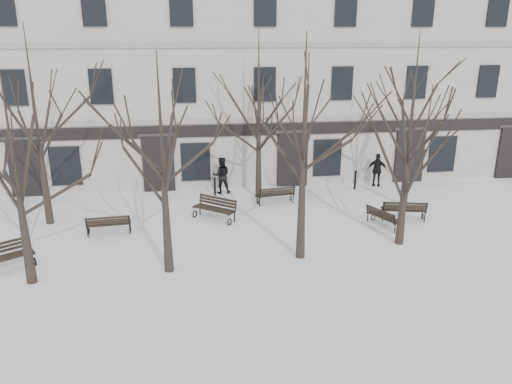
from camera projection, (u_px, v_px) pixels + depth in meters
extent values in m
plane|color=white|center=(242.00, 250.00, 18.97)|extent=(100.00, 100.00, 0.00)
cube|color=#B9B5AB|center=(219.00, 74.00, 29.54)|extent=(40.00, 10.00, 11.00)
cube|color=gray|center=(226.00, 121.00, 25.38)|extent=(40.00, 0.12, 0.25)
cube|color=gray|center=(224.00, 45.00, 24.24)|extent=(40.00, 0.12, 0.25)
cube|color=black|center=(226.00, 130.00, 25.53)|extent=(40.00, 0.10, 0.60)
cube|color=black|center=(26.00, 168.00, 24.81)|extent=(1.60, 0.22, 2.90)
cube|color=#2D2B28|center=(21.00, 139.00, 24.31)|extent=(1.90, 0.08, 0.18)
cube|color=black|center=(66.00, 166.00, 25.03)|extent=(1.50, 0.14, 2.00)
cube|color=black|center=(159.00, 164.00, 25.60)|extent=(1.60, 0.22, 2.90)
cube|color=#2D2B28|center=(157.00, 135.00, 25.10)|extent=(1.90, 0.08, 0.18)
cube|color=black|center=(196.00, 162.00, 25.82)|extent=(1.50, 0.14, 2.00)
cube|color=black|center=(292.00, 160.00, 26.44)|extent=(1.60, 0.22, 2.90)
cube|color=#2D2B28|center=(293.00, 132.00, 25.94)|extent=(1.90, 0.08, 0.18)
cube|color=black|center=(327.00, 158.00, 26.67)|extent=(1.50, 0.14, 2.00)
cube|color=black|center=(409.00, 156.00, 27.23)|extent=(1.60, 0.22, 2.90)
cube|color=#2D2B28|center=(412.00, 129.00, 26.73)|extent=(1.90, 0.08, 0.18)
cube|color=black|center=(442.00, 154.00, 27.45)|extent=(1.50, 0.14, 2.00)
cube|color=black|center=(511.00, 153.00, 27.95)|extent=(1.60, 0.22, 2.90)
cube|color=black|center=(14.00, 88.00, 23.60)|extent=(1.10, 0.14, 1.70)
cube|color=black|center=(2.00, 7.00, 22.49)|extent=(1.10, 0.14, 1.70)
cube|color=black|center=(101.00, 86.00, 24.09)|extent=(1.10, 0.14, 1.70)
cube|color=black|center=(94.00, 7.00, 22.97)|extent=(1.10, 0.14, 1.70)
cube|color=black|center=(185.00, 85.00, 24.57)|extent=(1.10, 0.14, 1.70)
cube|color=black|center=(181.00, 8.00, 23.46)|extent=(1.10, 0.14, 1.70)
cube|color=black|center=(265.00, 84.00, 25.05)|extent=(1.10, 0.14, 1.70)
cube|color=black|center=(265.00, 8.00, 23.94)|extent=(1.10, 0.14, 1.70)
cube|color=black|center=(342.00, 83.00, 25.53)|extent=(1.10, 0.14, 1.70)
cube|color=black|center=(346.00, 9.00, 24.42)|extent=(1.10, 0.14, 1.70)
cube|color=black|center=(416.00, 82.00, 26.02)|extent=(1.10, 0.14, 1.70)
cube|color=black|center=(423.00, 9.00, 24.91)|extent=(1.10, 0.14, 1.70)
cube|color=black|center=(488.00, 81.00, 26.50)|extent=(1.10, 0.14, 1.70)
cube|color=black|center=(498.00, 9.00, 25.39)|extent=(1.10, 0.14, 1.70)
cone|color=black|center=(26.00, 242.00, 16.13)|extent=(0.34, 0.34, 2.91)
cone|color=black|center=(167.00, 229.00, 16.90)|extent=(0.34, 0.34, 3.12)
cone|color=black|center=(301.00, 215.00, 17.91)|extent=(0.34, 0.34, 3.35)
cone|color=black|center=(402.00, 210.00, 19.19)|extent=(0.34, 0.34, 2.75)
cone|color=black|center=(45.00, 185.00, 21.13)|extent=(0.34, 0.34, 3.48)
cone|color=black|center=(259.00, 164.00, 24.55)|extent=(0.34, 0.34, 3.38)
cone|color=black|center=(407.00, 171.00, 23.40)|extent=(0.34, 0.34, 3.38)
torus|color=black|center=(35.00, 262.00, 17.71)|extent=(0.22, 0.30, 0.32)
cylinder|color=black|center=(31.00, 256.00, 17.97)|extent=(0.06, 0.06, 0.50)
cube|color=black|center=(32.00, 251.00, 17.75)|extent=(0.38, 0.54, 0.06)
cube|color=black|center=(5.00, 260.00, 16.98)|extent=(1.72, 1.18, 0.04)
cube|color=black|center=(4.00, 259.00, 17.09)|extent=(1.72, 1.18, 0.04)
cube|color=black|center=(3.00, 257.00, 17.20)|extent=(1.72, 1.18, 0.04)
cube|color=black|center=(1.00, 256.00, 17.31)|extent=(1.72, 1.18, 0.04)
cube|color=black|center=(0.00, 252.00, 17.30)|extent=(1.68, 1.13, 0.10)
cylinder|color=black|center=(28.00, 243.00, 17.88)|extent=(0.12, 0.16, 0.55)
torus|color=black|center=(130.00, 228.00, 20.78)|extent=(0.07, 0.29, 0.28)
cylinder|color=black|center=(130.00, 229.00, 20.42)|extent=(0.05, 0.05, 0.44)
cube|color=black|center=(130.00, 223.00, 20.52)|extent=(0.09, 0.54, 0.05)
torus|color=black|center=(89.00, 231.00, 20.46)|extent=(0.07, 0.29, 0.28)
cylinder|color=black|center=(88.00, 232.00, 20.11)|extent=(0.05, 0.05, 0.44)
cube|color=black|center=(88.00, 226.00, 20.20)|extent=(0.09, 0.54, 0.05)
cube|color=black|center=(109.00, 222.00, 20.55)|extent=(1.76, 0.22, 0.03)
cube|color=black|center=(109.00, 223.00, 20.43)|extent=(1.76, 0.22, 0.03)
cube|color=black|center=(109.00, 224.00, 20.30)|extent=(1.76, 0.22, 0.03)
cube|color=black|center=(108.00, 225.00, 20.17)|extent=(1.76, 0.22, 0.03)
cube|color=black|center=(108.00, 223.00, 20.10)|extent=(1.75, 0.17, 0.09)
cube|color=black|center=(108.00, 220.00, 20.04)|extent=(1.75, 0.17, 0.09)
cube|color=black|center=(107.00, 218.00, 19.99)|extent=(1.75, 0.17, 0.09)
cylinder|color=black|center=(129.00, 220.00, 20.22)|extent=(0.05, 0.14, 0.49)
cylinder|color=black|center=(86.00, 223.00, 19.90)|extent=(0.05, 0.14, 0.49)
torus|color=black|center=(422.00, 216.00, 22.07)|extent=(0.12, 0.31, 0.31)
cylinder|color=black|center=(425.00, 217.00, 21.68)|extent=(0.05, 0.05, 0.48)
cube|color=black|center=(424.00, 211.00, 21.79)|extent=(0.17, 0.58, 0.05)
torus|color=black|center=(381.00, 215.00, 22.22)|extent=(0.12, 0.31, 0.31)
cylinder|color=black|center=(383.00, 216.00, 21.83)|extent=(0.05, 0.05, 0.48)
cube|color=black|center=(382.00, 209.00, 21.93)|extent=(0.17, 0.58, 0.05)
cube|color=black|center=(402.00, 208.00, 22.08)|extent=(1.88, 0.49, 0.04)
cube|color=black|center=(403.00, 209.00, 21.94)|extent=(1.88, 0.49, 0.04)
cube|color=black|center=(404.00, 210.00, 21.80)|extent=(1.88, 0.49, 0.04)
cube|color=black|center=(404.00, 211.00, 21.65)|extent=(1.88, 0.49, 0.04)
cube|color=black|center=(405.00, 209.00, 21.57)|extent=(1.87, 0.44, 0.10)
cube|color=black|center=(405.00, 206.00, 21.51)|extent=(1.87, 0.44, 0.10)
cube|color=black|center=(405.00, 203.00, 21.45)|extent=(1.87, 0.44, 0.10)
cylinder|color=black|center=(426.00, 208.00, 21.46)|extent=(0.07, 0.16, 0.53)
cylinder|color=black|center=(384.00, 207.00, 21.61)|extent=(0.07, 0.16, 0.53)
torus|color=black|center=(195.00, 214.00, 22.30)|extent=(0.24, 0.28, 0.32)
cylinder|color=black|center=(200.00, 210.00, 22.59)|extent=(0.05, 0.05, 0.49)
cube|color=black|center=(197.00, 206.00, 22.35)|extent=(0.41, 0.51, 0.05)
torus|color=black|center=(230.00, 222.00, 21.39)|extent=(0.24, 0.28, 0.32)
cylinder|color=black|center=(234.00, 217.00, 21.69)|extent=(0.05, 0.05, 0.49)
cube|color=black|center=(232.00, 213.00, 21.45)|extent=(0.41, 0.51, 0.05)
cube|color=black|center=(211.00, 210.00, 21.70)|extent=(1.62, 1.29, 0.04)
cube|color=black|center=(213.00, 209.00, 21.82)|extent=(1.62, 1.29, 0.04)
cube|color=black|center=(215.00, 208.00, 21.95)|extent=(1.62, 1.29, 0.04)
cube|color=black|center=(217.00, 207.00, 22.07)|extent=(1.62, 1.29, 0.04)
cube|color=black|center=(218.00, 204.00, 22.07)|extent=(1.58, 1.24, 0.10)
cube|color=black|center=(218.00, 201.00, 22.04)|extent=(1.58, 1.24, 0.10)
cube|color=black|center=(218.00, 198.00, 22.02)|extent=(1.58, 1.24, 0.10)
cylinder|color=black|center=(201.00, 199.00, 22.52)|extent=(0.13, 0.15, 0.55)
cylinder|color=black|center=(235.00, 206.00, 21.61)|extent=(0.13, 0.15, 0.55)
torus|color=black|center=(291.00, 198.00, 24.47)|extent=(0.09, 0.29, 0.29)
cylinder|color=black|center=(293.00, 199.00, 24.12)|extent=(0.05, 0.05, 0.45)
cube|color=black|center=(292.00, 193.00, 24.21)|extent=(0.13, 0.55, 0.05)
torus|color=black|center=(258.00, 201.00, 24.03)|extent=(0.09, 0.29, 0.29)
cylinder|color=black|center=(260.00, 202.00, 23.68)|extent=(0.05, 0.05, 0.45)
cube|color=black|center=(259.00, 196.00, 23.78)|extent=(0.13, 0.55, 0.05)
cube|color=black|center=(274.00, 193.00, 24.19)|extent=(1.79, 0.35, 0.03)
cube|color=black|center=(275.00, 194.00, 24.06)|extent=(1.79, 0.35, 0.03)
cube|color=black|center=(276.00, 195.00, 23.93)|extent=(1.79, 0.35, 0.03)
cube|color=black|center=(277.00, 196.00, 23.80)|extent=(1.79, 0.35, 0.03)
cube|color=black|center=(277.00, 193.00, 23.73)|extent=(1.78, 0.30, 0.09)
cube|color=black|center=(277.00, 191.00, 23.67)|extent=(1.78, 0.30, 0.09)
cube|color=black|center=(277.00, 189.00, 23.62)|extent=(1.78, 0.30, 0.09)
cylinder|color=black|center=(294.00, 191.00, 23.91)|extent=(0.06, 0.15, 0.50)
cylinder|color=black|center=(260.00, 194.00, 23.48)|extent=(0.06, 0.15, 0.50)
torus|color=black|center=(400.00, 229.00, 20.72)|extent=(0.26, 0.15, 0.27)
cylinder|color=black|center=(395.00, 228.00, 20.53)|extent=(0.05, 0.05, 0.41)
cube|color=black|center=(398.00, 223.00, 20.55)|extent=(0.48, 0.26, 0.05)
torus|color=black|center=(373.00, 217.00, 21.98)|extent=(0.26, 0.15, 0.27)
cylinder|color=black|center=(368.00, 217.00, 21.79)|extent=(0.05, 0.05, 0.41)
cube|color=black|center=(371.00, 212.00, 21.81)|extent=(0.48, 0.26, 0.05)
cube|color=black|center=(387.00, 216.00, 21.28)|extent=(0.77, 1.53, 0.03)
cube|color=black|center=(385.00, 217.00, 21.21)|extent=(0.77, 1.53, 0.03)
cube|color=black|center=(383.00, 217.00, 21.15)|extent=(0.77, 1.53, 0.03)
cube|color=black|center=(381.00, 218.00, 21.08)|extent=(0.77, 1.53, 0.03)
cube|color=black|center=(381.00, 215.00, 21.03)|extent=(0.73, 1.51, 0.08)
cube|color=black|center=(380.00, 213.00, 20.98)|extent=(0.73, 1.51, 0.08)
cube|color=black|center=(380.00, 211.00, 20.94)|extent=(0.73, 1.51, 0.08)
cylinder|color=black|center=(394.00, 220.00, 20.37)|extent=(0.13, 0.09, 0.46)
cylinder|color=black|center=(367.00, 209.00, 21.63)|extent=(0.13, 0.09, 0.46)
cylinder|color=black|center=(215.00, 187.00, 25.16)|extent=(0.11, 0.11, 0.89)
sphere|color=black|center=(215.00, 178.00, 25.01)|extent=(0.12, 0.12, 0.12)
cylinder|color=black|center=(355.00, 181.00, 26.17)|extent=(0.11, 0.11, 0.95)
sphere|color=black|center=(356.00, 171.00, 26.02)|extent=(0.13, 0.13, 0.13)
imported|color=black|center=(222.00, 193.00, 25.71)|extent=(0.93, 0.73, 1.88)
imported|color=black|center=(376.00, 186.00, 26.78)|extent=(1.15, 0.85, 1.81)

